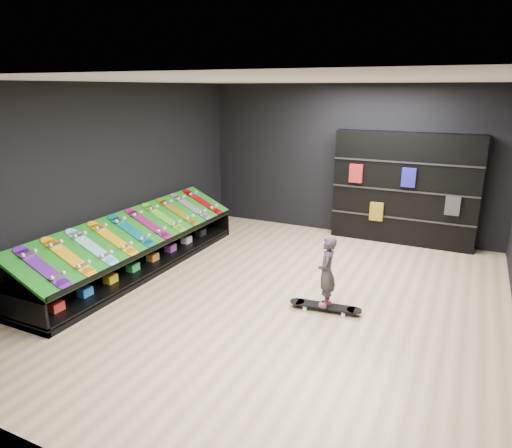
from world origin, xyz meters
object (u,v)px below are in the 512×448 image
at_px(child, 326,285).
at_px(floor_skateboard, 325,308).
at_px(back_shelving, 404,189).
at_px(display_rack, 139,255).

bearing_deg(child, floor_skateboard, -11.28).
distance_m(back_shelving, child, 3.52).
relative_size(back_shelving, child, 4.56).
relative_size(display_rack, floor_skateboard, 4.59).
bearing_deg(child, back_shelving, 161.33).
bearing_deg(floor_skateboard, display_rack, 171.80).
distance_m(display_rack, back_shelving, 5.02).
relative_size(display_rack, back_shelving, 1.69).
height_order(floor_skateboard, child, child).
height_order(display_rack, back_shelving, back_shelving).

